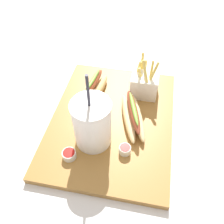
# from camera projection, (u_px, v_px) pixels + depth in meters

# --- Properties ---
(ground_plane) EXTENTS (2.40, 2.40, 0.02)m
(ground_plane) POSITION_uv_depth(u_px,v_px,m) (112.00, 125.00, 0.74)
(ground_plane) COLOR silver
(food_tray) EXTENTS (0.46, 0.36, 0.02)m
(food_tray) POSITION_uv_depth(u_px,v_px,m) (112.00, 121.00, 0.72)
(food_tray) COLOR olive
(food_tray) RESTS_ON ground_plane
(soda_cup) EXTENTS (0.10, 0.10, 0.24)m
(soda_cup) POSITION_uv_depth(u_px,v_px,m) (92.00, 123.00, 0.61)
(soda_cup) COLOR white
(soda_cup) RESTS_ON food_tray
(fries_basket) EXTENTS (0.10, 0.08, 0.13)m
(fries_basket) POSITION_uv_depth(u_px,v_px,m) (145.00, 82.00, 0.76)
(fries_basket) COLOR white
(fries_basket) RESTS_ON food_tray
(hot_dog_1) EXTENTS (0.19, 0.11, 0.06)m
(hot_dog_1) POSITION_uv_depth(u_px,v_px,m) (133.00, 115.00, 0.69)
(hot_dog_1) COLOR #E5C689
(hot_dog_1) RESTS_ON food_tray
(hot_dog_2) EXTENTS (0.16, 0.08, 0.06)m
(hot_dog_2) POSITION_uv_depth(u_px,v_px,m) (93.00, 88.00, 0.77)
(hot_dog_2) COLOR #DBB775
(hot_dog_2) RESTS_ON food_tray
(ketchup_cup_1) EXTENTS (0.04, 0.04, 0.02)m
(ketchup_cup_1) POSITION_uv_depth(u_px,v_px,m) (69.00, 154.00, 0.62)
(ketchup_cup_1) COLOR white
(ketchup_cup_1) RESTS_ON food_tray
(ketchup_cup_2) EXTENTS (0.03, 0.03, 0.02)m
(ketchup_cup_2) POSITION_uv_depth(u_px,v_px,m) (125.00, 149.00, 0.63)
(ketchup_cup_2) COLOR white
(ketchup_cup_2) RESTS_ON food_tray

